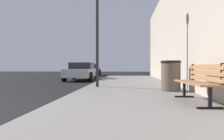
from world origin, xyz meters
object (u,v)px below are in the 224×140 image
car_silver (82,71)px  car_red (90,70)px  street_lamp (97,8)px  bench (199,80)px  trash_bin (171,76)px

car_silver → car_red: bearing=-83.9°
car_silver → car_red: size_ratio=0.95×
street_lamp → car_silver: (-2.04, 6.42, -2.74)m
bench → car_silver: car_silver is taller
bench → car_silver: (-4.92, 10.04, -0.02)m
street_lamp → car_red: street_lamp is taller
car_red → trash_bin: bearing=108.8°
trash_bin → car_silver: car_silver is taller
car_silver → trash_bin: bearing=121.5°
street_lamp → car_red: (-3.00, 15.39, -2.73)m
trash_bin → car_silver: 9.07m
street_lamp → bench: bearing=-51.6°
trash_bin → car_silver: size_ratio=0.25×
trash_bin → bench: bearing=-85.5°
bench → street_lamp: size_ratio=0.39×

